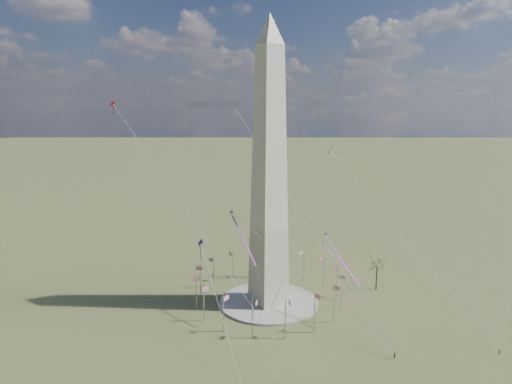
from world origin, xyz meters
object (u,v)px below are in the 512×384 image
washington_monument (269,173)px  tree_near (377,265)px  person_east (499,352)px  kite_delta_black (333,152)px

washington_monument → tree_near: washington_monument is taller
washington_monument → person_east: 88.34m
person_east → tree_near: bearing=-127.4°
tree_near → kite_delta_black: (-6.88, 19.85, 42.30)m
tree_near → person_east: tree_near is taller
tree_near → kite_delta_black: 47.23m
washington_monument → kite_delta_black: bearing=11.9°
washington_monument → tree_near: (42.49, -12.38, -37.62)m
washington_monument → kite_delta_black: (35.61, 7.48, 4.68)m
kite_delta_black → washington_monument: bearing=-29.8°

